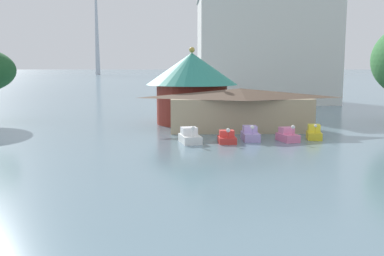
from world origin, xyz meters
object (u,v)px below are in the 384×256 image
Objects in this scene: boathouse at (240,109)px; green_roof_pavilion at (192,84)px; background_building_block at (265,49)px; pedal_boat_pink at (288,136)px; pedal_boat_yellow at (314,133)px; pedal_boat_lavender at (250,134)px; pedal_boat_red at (227,138)px; pedal_boat_white at (190,137)px.

green_roof_pavilion is at bearing 130.28° from boathouse.
background_building_block is (10.25, 37.27, 8.04)m from boathouse.
pedal_boat_yellow is at bearing 96.87° from pedal_boat_pink.
pedal_boat_pink is at bearing -58.28° from pedal_boat_yellow.
pedal_boat_yellow is at bearing 93.61° from pedal_boat_lavender.
green_roof_pavilion is at bearing -125.40° from pedal_boat_yellow.
pedal_boat_lavender reaches higher than pedal_boat_yellow.
pedal_boat_pink is at bearing -98.46° from background_building_block.
pedal_boat_red is 0.13× the size of boathouse.
pedal_boat_lavender is (5.97, 1.25, -0.02)m from pedal_boat_white.
boathouse is (5.87, 7.87, 1.89)m from pedal_boat_white.
pedal_boat_lavender is 6.89m from boathouse.
pedal_boat_pink is at bearing 96.73° from pedal_boat_red.
green_roof_pavilion is at bearing -169.04° from pedal_boat_red.
pedal_boat_pink is 16.67m from green_roof_pavilion.
pedal_boat_lavender is 0.17× the size of boathouse.
background_building_block is (15.44, 31.15, 5.51)m from green_roof_pavilion.
pedal_boat_white is 12.54m from pedal_boat_yellow.
pedal_boat_red is 0.84× the size of pedal_boat_pink.
pedal_boat_white is 0.12× the size of background_building_block.
pedal_boat_yellow reaches higher than pedal_boat_red.
background_building_block reaches higher than pedal_boat_pink.
boathouse is (-0.10, 6.62, 1.91)m from pedal_boat_lavender.
pedal_boat_red is at bearing -78.70° from green_roof_pavilion.
pedal_boat_pink is 46.16m from background_building_block.
boathouse is (-3.61, 7.31, 1.93)m from pedal_boat_pink.
background_building_block is at bearing 148.50° from pedal_boat_white.
boathouse reaches higher than pedal_boat_red.
background_building_block reaches higher than green_roof_pavilion.
pedal_boat_lavender is 1.16× the size of pedal_boat_yellow.
pedal_boat_white reaches higher than pedal_boat_yellow.
boathouse is at bearing 131.43° from pedal_boat_white.
boathouse is at bearing 163.33° from pedal_boat_red.
green_roof_pavilion is at bearing -160.65° from pedal_boat_pink.
pedal_boat_yellow is 0.15× the size of boathouse.
pedal_boat_red is 0.78× the size of pedal_boat_lavender.
green_roof_pavilion is at bearing 165.38° from pedal_boat_white.
background_building_block is at bearing 74.63° from boathouse.
pedal_boat_red is at bearing -96.82° from pedal_boat_pink.
pedal_boat_pink is (3.52, -0.69, -0.02)m from pedal_boat_lavender.
background_building_block is at bearing -173.89° from pedal_boat_yellow.
pedal_boat_pink is at bearing -56.76° from green_roof_pavilion.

